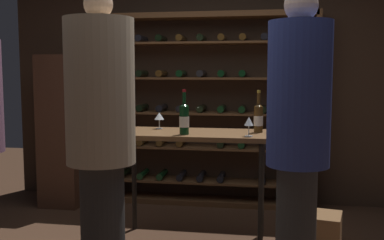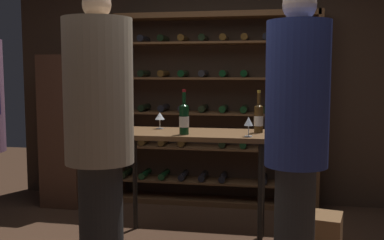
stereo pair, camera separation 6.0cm
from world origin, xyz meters
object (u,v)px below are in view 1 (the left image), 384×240
Objects in this scene: wine_glass_stemmed_left at (249,122)px; wine_glass_stemmed_center at (159,117)px; person_guest_khaki at (101,127)px; wine_bottle_amber_reserve at (258,118)px; wine_crate at (312,230)px; wine_rack at (211,110)px; wine_bottle_black_capsule at (184,118)px; person_bystander_red_print at (298,128)px; display_cabinet at (61,131)px; tasting_table at (192,145)px.

wine_glass_stemmed_left reaches higher than wine_glass_stemmed_center.
wine_bottle_amber_reserve is at bearing 78.38° from person_guest_khaki.
wine_crate is 1.68m from wine_glass_stemmed_center.
wine_bottle_black_capsule is at bearing -92.00° from wine_rack.
wine_crate is at bearing -33.88° from person_bystander_red_print.
display_cabinet is at bearing 159.53° from wine_bottle_amber_reserve.
display_cabinet is 11.26× the size of wine_glass_stemmed_center.
wine_glass_stemmed_center is (-0.83, 0.37, -0.00)m from wine_glass_stemmed_left.
wine_crate is 3.01× the size of wine_glass_stemmed_left.
display_cabinet is (-1.64, 0.89, -0.03)m from tasting_table.
wine_glass_stemmed_center reaches higher than tasting_table.
wine_crate is at bearing 13.07° from wine_bottle_black_capsule.
display_cabinet reaches higher than wine_glass_stemmed_left.
person_bystander_red_print is 1.00× the size of person_guest_khaki.
wine_bottle_black_capsule is at bearing 176.57° from wine_glass_stemmed_left.
person_guest_khaki reaches higher than tasting_table.
wine_glass_stemmed_left is at bearing 9.40° from person_bystander_red_print.
wine_glass_stemmed_left is at bearing -152.51° from wine_crate.
wine_rack is at bearing 12.02° from display_cabinet.
wine_rack is 1.38× the size of display_cabinet.
wine_rack is 6.24× the size of wine_bottle_black_capsule.
display_cabinet is at bearing 146.61° from wine_bottle_black_capsule.
wine_crate is (0.19, 0.87, -0.99)m from person_bystander_red_print.
wine_glass_stemmed_left is (-0.54, -0.28, 0.96)m from wine_crate.
wine_glass_stemmed_center is at bearing -28.72° from display_cabinet.
wine_bottle_amber_reserve reaches higher than wine_glass_stemmed_left.
wine_crate is at bearing 4.74° from tasting_table.
display_cabinet reaches higher than wine_bottle_amber_reserve.
wine_bottle_black_capsule is 0.45m from wine_glass_stemmed_center.
wine_glass_stemmed_center is at bearing 29.41° from person_bystander_red_print.
wine_glass_stemmed_left is at bearing -26.97° from display_cabinet.
person_bystander_red_print reaches higher than display_cabinet.
wine_bottle_amber_reserve is at bearing -64.69° from wine_rack.
wine_glass_stemmed_center is (-1.18, 0.96, -0.04)m from person_bystander_red_print.
wine_bottle_amber_reserve is (-0.28, 0.85, -0.02)m from person_bystander_red_print.
wine_crate is at bearing -48.33° from wine_rack.
wine_bottle_amber_reserve is (1.02, 1.04, -0.02)m from person_guest_khaki.
display_cabinet is at bearing 153.03° from wine_glass_stemmed_left.
display_cabinet is at bearing -167.98° from wine_rack.
wine_glass_stemmed_left is at bearing 72.05° from person_guest_khaki.
person_guest_khaki is at bearing -134.53° from wine_bottle_amber_reserve.
tasting_table is 0.44m from wine_glass_stemmed_center.
wine_bottle_black_capsule is (0.42, 0.81, -0.01)m from person_guest_khaki.
wine_glass_stemmed_center is at bearing 176.26° from wine_crate.
tasting_table is 1.87m from display_cabinet.
tasting_table is 8.69× the size of wine_glass_stemmed_center.
person_bystander_red_print is 1.53m from wine_glass_stemmed_center.
display_cabinet reaches higher than wine_glass_stemmed_center.
person_guest_khaki is at bearing -144.72° from wine_crate.
wine_crate is at bearing -3.74° from wine_glass_stemmed_center.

